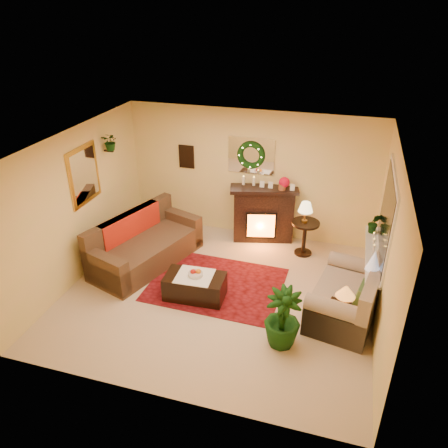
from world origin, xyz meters
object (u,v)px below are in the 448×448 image
(end_table_square, at_px, (339,319))
(side_table_round, at_px, (304,239))
(fireplace, at_px, (263,215))
(sofa, at_px, (146,243))
(coffee_table, at_px, (195,286))
(loveseat, at_px, (347,292))

(end_table_square, bearing_deg, side_table_round, 110.10)
(fireplace, distance_m, side_table_round, 0.97)
(sofa, xyz_separation_m, fireplace, (1.88, 1.51, 0.12))
(end_table_square, bearing_deg, coffee_table, 174.17)
(sofa, xyz_separation_m, side_table_round, (2.76, 1.16, -0.10))
(sofa, relative_size, loveseat, 1.38)
(sofa, distance_m, side_table_round, 3.00)
(fireplace, distance_m, loveseat, 2.63)
(coffee_table, bearing_deg, end_table_square, -8.69)
(fireplace, height_order, loveseat, fireplace)
(sofa, height_order, fireplace, fireplace)
(side_table_round, bearing_deg, fireplace, 158.76)
(loveseat, distance_m, side_table_round, 1.85)
(loveseat, relative_size, side_table_round, 2.28)
(sofa, bearing_deg, end_table_square, 3.28)
(loveseat, distance_m, coffee_table, 2.42)
(fireplace, xyz_separation_m, end_table_square, (1.66, -2.48, -0.28))
(sofa, height_order, side_table_round, sofa)
(fireplace, bearing_deg, side_table_round, -35.23)
(side_table_round, distance_m, end_table_square, 2.27)
(side_table_round, bearing_deg, loveseat, -62.54)
(loveseat, bearing_deg, fireplace, 142.07)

